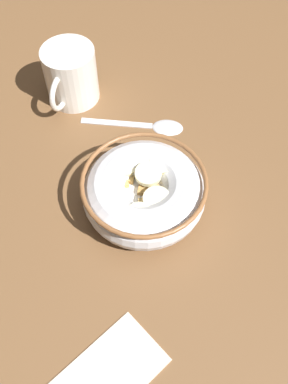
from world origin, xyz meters
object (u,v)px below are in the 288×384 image
coffee_mug (71,75)px  spoon (155,125)px  folded_napkin (108,374)px  cereal_bowl (144,192)px

coffee_mug → spoon: bearing=82.3°
spoon → folded_napkin: bearing=10.2°
spoon → cereal_bowl: bearing=12.1°
cereal_bowl → coffee_mug: (-15.34, -16.88, 1.26)cm
spoon → folded_napkin: spoon is taller
coffee_mug → folded_napkin: bearing=29.0°
cereal_bowl → spoon: size_ratio=1.02×
spoon → coffee_mug: size_ratio=1.45×
folded_napkin → coffee_mug: bearing=-151.0°
coffee_mug → folded_napkin: 41.98cm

